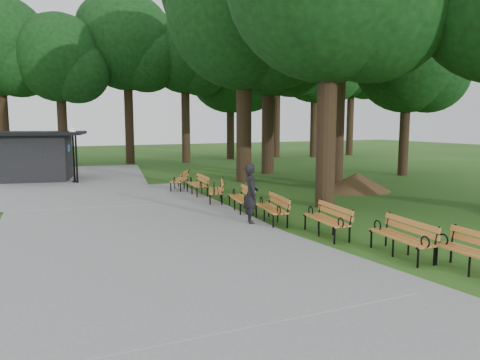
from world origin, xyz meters
name	(u,v)px	position (x,y,z in m)	size (l,w,h in m)	color
ground	(287,231)	(0.00, 0.00, 0.00)	(100.00, 100.00, 0.00)	#245017
path	(125,222)	(-4.00, 3.00, 0.03)	(12.00, 38.00, 0.06)	gray
person	(251,194)	(-0.53, 1.24, 0.94)	(0.68, 0.45, 1.87)	black
kiosk	(37,156)	(-6.11, 15.16, 1.30)	(4.16, 3.62, 2.60)	black
lamp_post	(73,143)	(-4.47, 13.27, 2.05)	(0.32, 0.32, 2.82)	black
dirt_mound	(357,182)	(6.80, 5.05, 0.42)	(2.70, 2.70, 0.83)	#47301C
bench_0	(478,254)	(1.52, -4.88, 0.44)	(1.90, 0.64, 0.88)	#C7762E
bench_1	(401,238)	(1.12, -3.22, 0.44)	(1.90, 0.64, 0.88)	#C7762E
bench_2	(326,220)	(0.68, -0.94, 0.44)	(1.90, 0.64, 0.88)	#C7762E
bench_3	(271,209)	(0.11, 1.12, 0.44)	(1.90, 0.64, 0.88)	#C7762E
bench_4	(241,199)	(0.05, 3.16, 0.44)	(1.90, 0.64, 0.88)	#C7762E
bench_5	(216,191)	(-0.05, 5.21, 0.44)	(1.90, 0.64, 0.88)	#C7762E
bench_6	(197,185)	(-0.12, 7.12, 0.44)	(1.90, 0.64, 0.88)	#C7762E
bench_7	(179,180)	(-0.34, 8.87, 0.44)	(1.90, 0.64, 0.88)	#C7762E
lawn_tree_1	(341,12)	(7.10, 6.89, 8.22)	(5.74, 5.74, 11.16)	black
lawn_tree_2	(244,12)	(3.61, 10.15, 8.55)	(7.78, 7.78, 12.49)	black
lawn_tree_4	(269,37)	(6.54, 12.84, 8.02)	(6.96, 6.96, 11.56)	black
lawn_tree_5	(408,60)	(13.20, 8.60, 6.59)	(6.02, 6.02, 9.63)	black
tree_backdrop	(205,57)	(6.51, 23.10, 8.16)	(36.09, 9.39, 16.33)	black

